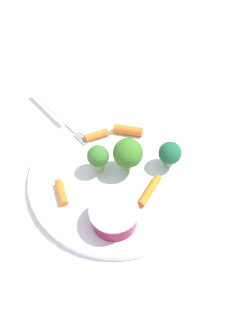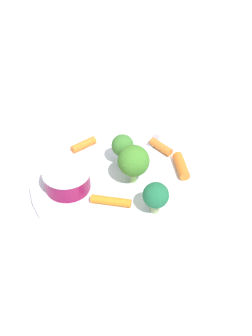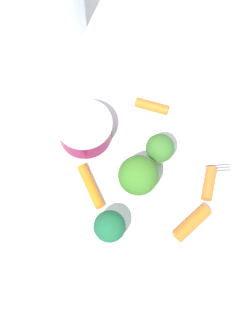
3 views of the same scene
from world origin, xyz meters
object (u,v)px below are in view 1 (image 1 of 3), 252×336
at_px(broccoli_floret_0, 98,157).
at_px(carrot_stick_1, 150,190).
at_px(sauce_cup, 114,216).
at_px(broccoli_floret_2, 170,154).
at_px(plate, 118,175).
at_px(carrot_stick_2, 128,130).
at_px(carrot_stick_3, 98,134).
at_px(carrot_stick_0, 61,191).
at_px(fork, 60,117).
at_px(broccoli_floret_1, 128,154).

relative_size(broccoli_floret_0, carrot_stick_1, 0.89).
distance_m(sauce_cup, broccoli_floret_2, 0.12).
bearing_deg(carrot_stick_1, broccoli_floret_0, 34.37).
bearing_deg(broccoli_floret_2, plate, 74.75).
relative_size(carrot_stick_1, carrot_stick_2, 1.15).
height_order(broccoli_floret_0, broccoli_floret_2, broccoli_floret_0).
height_order(carrot_stick_1, carrot_stick_3, carrot_stick_3).
distance_m(sauce_cup, carrot_stick_0, 0.09).
height_order(broccoli_floret_0, carrot_stick_3, broccoli_floret_0).
xyz_separation_m(broccoli_floret_2, carrot_stick_2, (0.08, 0.02, -0.02)).
distance_m(carrot_stick_0, carrot_stick_3, 0.12).
xyz_separation_m(plate, fork, (0.15, 0.04, 0.01)).
bearing_deg(broccoli_floret_1, broccoli_floret_2, -108.31).
bearing_deg(carrot_stick_3, carrot_stick_2, -106.22).
bearing_deg(plate, sauce_cup, 151.37).
distance_m(carrot_stick_0, carrot_stick_1, 0.12).
bearing_deg(fork, broccoli_floret_0, -172.77).
relative_size(plate, carrot_stick_2, 5.73).
bearing_deg(broccoli_floret_2, carrot_stick_1, 122.60).
xyz_separation_m(carrot_stick_2, carrot_stick_3, (0.01, 0.05, -0.00)).
distance_m(broccoli_floret_1, carrot_stick_3, 0.09).
xyz_separation_m(carrot_stick_3, fork, (0.07, 0.04, -0.00)).
bearing_deg(carrot_stick_1, carrot_stick_2, -11.54).
distance_m(plate, broccoli_floret_1, 0.05).
xyz_separation_m(sauce_cup, carrot_stick_3, (0.15, -0.04, -0.01)).
relative_size(broccoli_floret_2, fork, 0.28).
relative_size(plate, broccoli_floret_1, 4.49).
distance_m(broccoli_floret_0, carrot_stick_1, 0.09).
xyz_separation_m(plate, broccoli_floret_2, (-0.02, -0.07, 0.03)).
relative_size(carrot_stick_2, fork, 0.29).
relative_size(plate, broccoli_floret_2, 5.85).
height_order(broccoli_floret_1, carrot_stick_0, broccoli_floret_1).
xyz_separation_m(plate, carrot_stick_0, (0.00, 0.09, 0.01)).
distance_m(broccoli_floret_2, carrot_stick_2, 0.09).
height_order(broccoli_floret_2, carrot_stick_0, broccoli_floret_2).
relative_size(broccoli_floret_0, broccoli_floret_2, 1.04).
xyz_separation_m(plate, carrot_stick_2, (0.06, -0.05, 0.01)).
bearing_deg(carrot_stick_2, carrot_stick_3, 73.78).
xyz_separation_m(broccoli_floret_2, carrot_stick_0, (0.02, 0.16, -0.02)).
bearing_deg(broccoli_floret_0, broccoli_floret_1, -116.37).
height_order(carrot_stick_1, carrot_stick_2, carrot_stick_2).
bearing_deg(plate, fork, 14.59).
height_order(broccoli_floret_2, carrot_stick_3, broccoli_floret_2).
bearing_deg(sauce_cup, carrot_stick_2, -32.99).
relative_size(broccoli_floret_2, carrot_stick_1, 0.85).
xyz_separation_m(sauce_cup, carrot_stick_2, (0.13, -0.09, -0.01)).
relative_size(broccoli_floret_0, carrot_stick_3, 1.24).
bearing_deg(broccoli_floret_2, broccoli_floret_0, 68.35).
bearing_deg(carrot_stick_3, broccoli_floret_2, -143.96).
bearing_deg(broccoli_floret_1, plate, 85.99).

